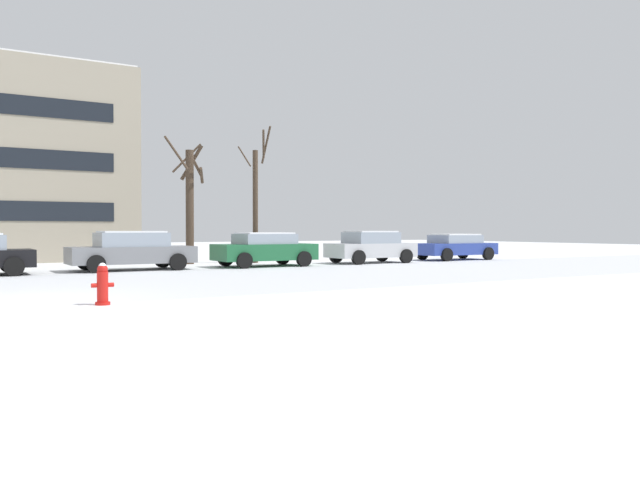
{
  "coord_description": "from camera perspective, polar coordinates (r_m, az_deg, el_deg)",
  "views": [
    {
      "loc": [
        -1.46,
        -14.42,
        1.53
      ],
      "look_at": [
        10.28,
        5.63,
        1.15
      ],
      "focal_mm": 35.22,
      "sensor_mm": 36.0,
      "label": 1
    }
  ],
  "objects": [
    {
      "name": "road_surface",
      "position": [
        18.3,
        -25.72,
        -3.93
      ],
      "size": [
        80.0,
        9.51,
        0.0
      ],
      "color": "silver",
      "rests_on": "ground"
    },
    {
      "name": "parked_car_green",
      "position": [
        26.17,
        -5.06,
        -0.81
      ],
      "size": [
        4.15,
        2.16,
        1.41
      ],
      "color": "#1E6038",
      "rests_on": "ground"
    },
    {
      "name": "ground_plane",
      "position": [
        14.58,
        -24.53,
        -5.16
      ],
      "size": [
        120.0,
        120.0,
        0.0
      ],
      "primitive_type": "plane",
      "color": "white"
    },
    {
      "name": "parked_car_silver",
      "position": [
        28.86,
        4.65,
        -0.61
      ],
      "size": [
        4.06,
        2.08,
        1.47
      ],
      "color": "silver",
      "rests_on": "ground"
    },
    {
      "name": "parked_car_gray",
      "position": [
        24.66,
        -16.75,
        -0.9
      ],
      "size": [
        4.55,
        2.17,
        1.48
      ],
      "color": "slate",
      "rests_on": "ground"
    },
    {
      "name": "tree_far_left",
      "position": [
        28.56,
        -11.74,
        3.58
      ],
      "size": [
        1.81,
        1.79,
        5.69
      ],
      "color": "#423326",
      "rests_on": "ground"
    },
    {
      "name": "parked_car_blue",
      "position": [
        32.44,
        12.19,
        -0.57
      ],
      "size": [
        4.28,
        2.05,
        1.32
      ],
      "color": "#283D93",
      "rests_on": "ground"
    },
    {
      "name": "tree_far_mid",
      "position": [
        29.04,
        -5.83,
        3.65
      ],
      "size": [
        1.27,
        1.18,
        6.26
      ],
      "color": "#423326",
      "rests_on": "ground"
    },
    {
      "name": "fire_hydrant",
      "position": [
        13.5,
        -19.15,
        -3.77
      ],
      "size": [
        0.44,
        0.3,
        0.86
      ],
      "color": "red",
      "rests_on": "ground"
    }
  ]
}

